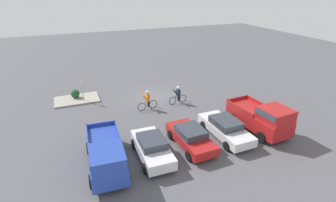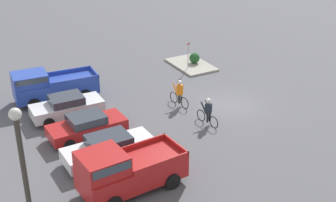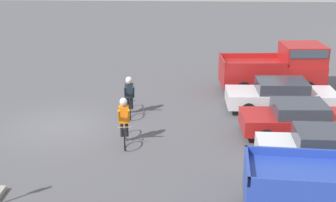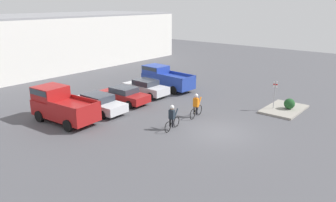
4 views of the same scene
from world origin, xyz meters
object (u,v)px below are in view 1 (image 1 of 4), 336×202
(pickup_truck_0, at_px, (262,117))
(sedan_1, at_px, (191,137))
(pickup_truck_1, at_px, (106,154))
(cyclist_0, at_px, (147,100))
(sedan_2, at_px, (152,147))
(sedan_0, at_px, (225,128))
(fire_lane_sign, at_px, (82,88))
(cyclist_1, at_px, (178,94))
(shrub, at_px, (75,94))

(pickup_truck_0, xyz_separation_m, sedan_1, (5.63, -0.25, -0.50))
(pickup_truck_1, relative_size, cyclist_0, 2.93)
(sedan_2, bearing_deg, sedan_1, -175.34)
(sedan_0, xyz_separation_m, fire_lane_sign, (8.75, -9.98, 0.73))
(sedan_0, relative_size, sedan_1, 1.09)
(sedan_1, relative_size, sedan_2, 1.02)
(pickup_truck_0, xyz_separation_m, cyclist_1, (3.61, -6.90, -0.32))
(shrub, bearing_deg, sedan_1, 120.68)
(sedan_0, height_order, pickup_truck_1, pickup_truck_1)
(pickup_truck_0, bearing_deg, pickup_truck_1, 0.94)
(pickup_truck_0, relative_size, fire_lane_sign, 2.14)
(sedan_0, height_order, sedan_2, sedan_2)
(pickup_truck_0, height_order, sedan_1, pickup_truck_0)
(cyclist_1, xyz_separation_m, shrub, (8.60, -4.46, -0.31))
(sedan_1, distance_m, sedan_2, 2.81)
(sedan_0, height_order, shrub, sedan_0)
(cyclist_1, height_order, shrub, cyclist_1)
(pickup_truck_1, xyz_separation_m, fire_lane_sign, (0.32, -10.57, 0.35))
(pickup_truck_0, bearing_deg, fire_lane_sign, -41.89)
(sedan_1, relative_size, pickup_truck_1, 0.81)
(fire_lane_sign, bearing_deg, shrub, -56.68)
(sedan_1, xyz_separation_m, cyclist_0, (0.94, -6.46, 0.21))
(sedan_0, distance_m, pickup_truck_1, 8.46)
(sedan_0, bearing_deg, pickup_truck_1, 4.05)
(sedan_1, bearing_deg, sedan_2, 4.66)
(pickup_truck_0, distance_m, cyclist_0, 9.40)
(pickup_truck_1, distance_m, cyclist_1, 10.43)
(cyclist_1, bearing_deg, pickup_truck_0, 117.64)
(sedan_1, height_order, sedan_2, sedan_2)
(sedan_0, distance_m, shrub, 14.42)
(sedan_0, xyz_separation_m, cyclist_1, (0.78, -6.49, 0.17))
(pickup_truck_0, distance_m, sedan_0, 2.90)
(cyclist_0, bearing_deg, sedan_2, 74.45)
(pickup_truck_0, height_order, shrub, pickup_truck_0)
(pickup_truck_1, relative_size, fire_lane_sign, 2.29)
(sedan_0, xyz_separation_m, sedan_1, (2.80, 0.16, -0.01))
(sedan_1, xyz_separation_m, cyclist_1, (-2.02, -6.65, 0.18))
(cyclist_0, bearing_deg, pickup_truck_0, 134.38)
(shrub, bearing_deg, pickup_truck_0, 137.09)
(cyclist_1, bearing_deg, shrub, -27.37)
(pickup_truck_1, relative_size, shrub, 6.70)
(pickup_truck_0, relative_size, shrub, 6.26)
(pickup_truck_0, bearing_deg, sedan_1, -2.58)
(sedan_1, distance_m, cyclist_1, 6.95)
(sedan_1, relative_size, shrub, 5.41)
(fire_lane_sign, bearing_deg, pickup_truck_1, 91.75)
(sedan_1, height_order, fire_lane_sign, fire_lane_sign)
(sedan_1, height_order, cyclist_1, cyclist_1)
(sedan_1, xyz_separation_m, fire_lane_sign, (5.95, -10.13, 0.74))
(sedan_0, height_order, cyclist_1, cyclist_1)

